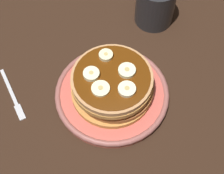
{
  "coord_description": "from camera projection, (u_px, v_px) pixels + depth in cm",
  "views": [
    {
      "loc": [
        -32.75,
        3.79,
        58.11
      ],
      "look_at": [
        0.0,
        0.0,
        3.6
      ],
      "focal_mm": 53.38,
      "sensor_mm": 36.0,
      "label": 1
    }
  ],
  "objects": [
    {
      "name": "pancake_stack",
      "position": [
        113.0,
        84.0,
        0.63
      ],
      "size": [
        16.29,
        16.21,
        5.73
      ],
      "color": "#CC8941",
      "rests_on": "plate"
    },
    {
      "name": "ground_plane",
      "position": [
        112.0,
        100.0,
        0.68
      ],
      "size": [
        140.0,
        140.0,
        3.0
      ],
      "primitive_type": "cube",
      "color": "black"
    },
    {
      "name": "banana_slice_2",
      "position": [
        101.0,
        89.0,
        0.59
      ],
      "size": [
        3.33,
        3.33,
        0.72
      ],
      "color": "#F6F0BB",
      "rests_on": "pancake_stack"
    },
    {
      "name": "banana_slice_0",
      "position": [
        127.0,
        71.0,
        0.61
      ],
      "size": [
        3.23,
        3.23,
        0.97
      ],
      "color": "#EDF2C2",
      "rests_on": "pancake_stack"
    },
    {
      "name": "banana_slice_4",
      "position": [
        127.0,
        89.0,
        0.59
      ],
      "size": [
        3.21,
        3.21,
        0.95
      ],
      "color": "#F4EAC0",
      "rests_on": "pancake_stack"
    },
    {
      "name": "plate",
      "position": [
        112.0,
        94.0,
        0.66
      ],
      "size": [
        22.55,
        22.55,
        1.95
      ],
      "color": "#CC594C",
      "rests_on": "ground_plane"
    },
    {
      "name": "banana_slice_3",
      "position": [
        91.0,
        74.0,
        0.6
      ],
      "size": [
        3.01,
        3.01,
        1.04
      ],
      "color": "#F7F3C1",
      "rests_on": "pancake_stack"
    },
    {
      "name": "coffee_mug",
      "position": [
        155.0,
        2.0,
        0.73
      ],
      "size": [
        12.37,
        8.68,
        9.63
      ],
      "color": "#262628",
      "rests_on": "ground_plane"
    },
    {
      "name": "fork",
      "position": [
        13.0,
        97.0,
        0.66
      ],
      "size": [
        12.46,
        5.66,
        0.5
      ],
      "color": "silver",
      "rests_on": "ground_plane"
    },
    {
      "name": "banana_slice_1",
      "position": [
        106.0,
        55.0,
        0.63
      ],
      "size": [
        2.67,
        2.67,
        0.98
      ],
      "color": "beige",
      "rests_on": "pancake_stack"
    }
  ]
}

